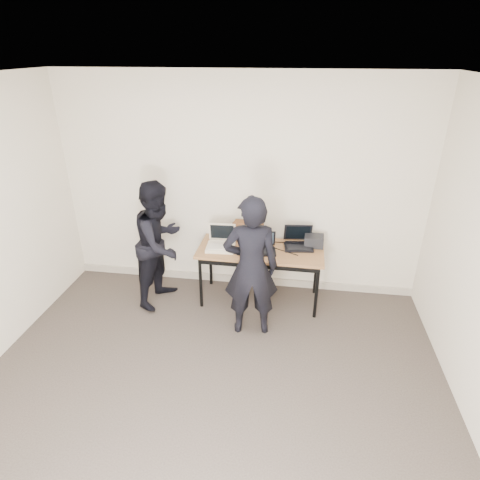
% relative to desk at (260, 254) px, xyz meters
% --- Properties ---
extents(room, '(4.60, 4.60, 2.80)m').
position_rel_desk_xyz_m(room, '(-0.31, -1.86, 0.69)').
color(room, '#423932').
rests_on(room, ground).
extents(desk, '(1.51, 0.67, 0.72)m').
position_rel_desk_xyz_m(desk, '(0.00, 0.00, 0.00)').
color(desk, brown).
rests_on(desk, ground).
extents(laptop_beige, '(0.35, 0.34, 0.27)m').
position_rel_desk_xyz_m(laptop_beige, '(-0.48, -0.02, 0.11)').
color(laptop_beige, beige).
rests_on(laptop_beige, desk).
extents(laptop_center, '(0.32, 0.31, 0.22)m').
position_rel_desk_xyz_m(laptop_center, '(0.04, -0.03, 0.11)').
color(laptop_center, black).
rests_on(laptop_center, desk).
extents(laptop_right, '(0.37, 0.36, 0.25)m').
position_rel_desk_xyz_m(laptop_right, '(0.44, 0.16, 0.12)').
color(laptop_right, black).
rests_on(laptop_right, desk).
extents(leather_satchel, '(0.38, 0.22, 0.25)m').
position_rel_desk_xyz_m(leather_satchel, '(-0.18, 0.23, 0.19)').
color(leather_satchel, brown).
rests_on(leather_satchel, desk).
extents(tissue, '(0.13, 0.10, 0.08)m').
position_rel_desk_xyz_m(tissue, '(-0.15, 0.23, 0.34)').
color(tissue, white).
rests_on(tissue, leather_satchel).
extents(equipment_box, '(0.24, 0.20, 0.13)m').
position_rel_desk_xyz_m(equipment_box, '(0.63, 0.19, 0.13)').
color(equipment_box, black).
rests_on(equipment_box, desk).
extents(power_brick, '(0.08, 0.05, 0.03)m').
position_rel_desk_xyz_m(power_brick, '(-0.22, -0.17, 0.07)').
color(power_brick, black).
rests_on(power_brick, desk).
extents(cables, '(1.00, 0.39, 0.01)m').
position_rel_desk_xyz_m(cables, '(-0.05, 0.02, 0.06)').
color(cables, black).
rests_on(cables, desk).
extents(person_typist, '(0.64, 0.47, 1.61)m').
position_rel_desk_xyz_m(person_typist, '(-0.04, -0.60, 0.14)').
color(person_typist, black).
rests_on(person_typist, ground).
extents(person_observer, '(0.77, 0.89, 1.56)m').
position_rel_desk_xyz_m(person_observer, '(-1.20, -0.14, 0.12)').
color(person_observer, black).
rests_on(person_observer, ground).
extents(baseboard, '(4.50, 0.03, 0.10)m').
position_rel_desk_xyz_m(baseboard, '(-0.31, 0.38, -0.61)').
color(baseboard, '#B1A492').
rests_on(baseboard, ground).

